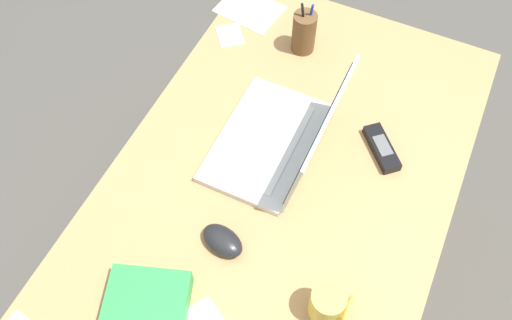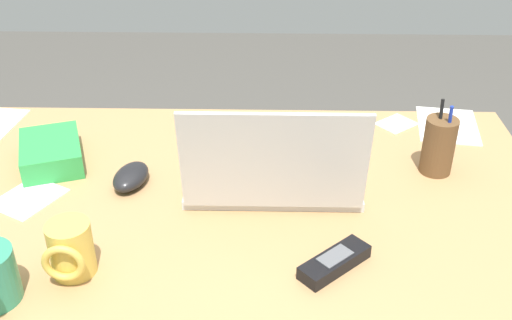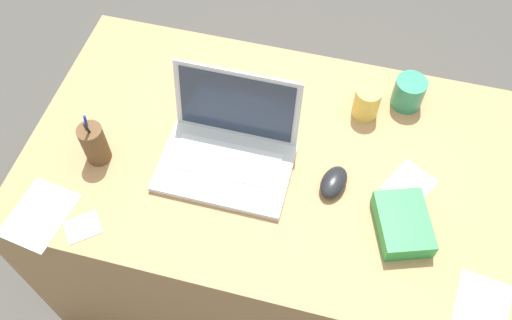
# 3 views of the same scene
# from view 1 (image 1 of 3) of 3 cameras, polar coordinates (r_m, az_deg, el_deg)

# --- Properties ---
(ground_plane) EXTENTS (6.00, 6.00, 0.00)m
(ground_plane) POSITION_cam_1_polar(r_m,az_deg,el_deg) (1.93, 1.58, -13.37)
(ground_plane) COLOR #4C4944
(desk) EXTENTS (1.29, 0.79, 0.73)m
(desk) POSITION_cam_1_polar(r_m,az_deg,el_deg) (1.59, 1.90, -9.26)
(desk) COLOR tan
(desk) RESTS_ON ground
(laptop) EXTENTS (0.34, 0.26, 0.23)m
(laptop) POSITION_cam_1_polar(r_m,az_deg,el_deg) (1.27, 2.81, 2.21)
(laptop) COLOR silver
(laptop) RESTS_ON desk
(computer_mouse) EXTENTS (0.08, 0.11, 0.04)m
(computer_mouse) POSITION_cam_1_polar(r_m,az_deg,el_deg) (1.18, -3.60, -8.63)
(computer_mouse) COLOR black
(computer_mouse) RESTS_ON desk
(coffee_mug_white) EXTENTS (0.07, 0.08, 0.09)m
(coffee_mug_white) POSITION_cam_1_polar(r_m,az_deg,el_deg) (1.11, 7.83, -15.14)
(coffee_mug_white) COLOR #E0BC4C
(coffee_mug_white) RESTS_ON desk
(cordless_phone) EXTENTS (0.13, 0.12, 0.03)m
(cordless_phone) POSITION_cam_1_polar(r_m,az_deg,el_deg) (1.34, 13.35, 1.25)
(cordless_phone) COLOR black
(cordless_phone) RESTS_ON desk
(pen_holder) EXTENTS (0.06, 0.06, 0.16)m
(pen_holder) POSITION_cam_1_polar(r_m,az_deg,el_deg) (1.48, 5.18, 13.50)
(pen_holder) COLOR brown
(pen_holder) RESTS_ON desk
(snack_bag) EXTENTS (0.17, 0.20, 0.05)m
(snack_bag) POSITION_cam_1_polar(r_m,az_deg,el_deg) (1.15, -11.51, -14.45)
(snack_bag) COLOR green
(snack_bag) RESTS_ON desk
(paper_note_near_laptop) EXTENTS (0.11, 0.10, 0.00)m
(paper_note_near_laptop) POSITION_cam_1_polar(r_m,az_deg,el_deg) (1.56, -2.83, 13.24)
(paper_note_near_laptop) COLOR white
(paper_note_near_laptop) RESTS_ON desk
(paper_note_left) EXTENTS (0.16, 0.20, 0.00)m
(paper_note_left) POSITION_cam_1_polar(r_m,az_deg,el_deg) (1.63, -0.70, 15.90)
(paper_note_left) COLOR white
(paper_note_left) RESTS_ON desk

